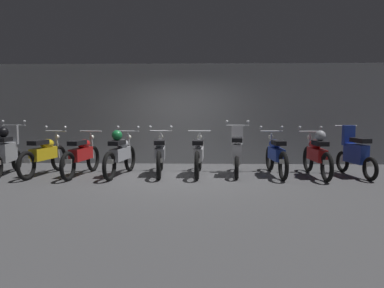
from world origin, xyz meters
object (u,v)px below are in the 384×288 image
(motorbike_slot_2, at_px, (82,155))
(motorbike_slot_3, at_px, (120,153))
(motorbike_slot_4, at_px, (160,154))
(motorbike_slot_9, at_px, (355,154))
(motorbike_slot_7, at_px, (276,155))
(motorbike_slot_5, at_px, (198,154))
(motorbike_slot_0, at_px, (7,151))
(motorbike_slot_8, at_px, (317,154))
(motorbike_slot_6, at_px, (237,153))
(motorbike_slot_1, at_px, (44,154))

(motorbike_slot_2, bearing_deg, motorbike_slot_3, 1.18)
(motorbike_slot_4, xyz_separation_m, motorbike_slot_9, (4.56, -0.08, 0.03))
(motorbike_slot_7, bearing_deg, motorbike_slot_9, -0.97)
(motorbike_slot_2, xyz_separation_m, motorbike_slot_5, (2.74, 0.19, 0.00))
(motorbike_slot_0, bearing_deg, motorbike_slot_2, -3.79)
(motorbike_slot_0, relative_size, motorbike_slot_4, 0.86)
(motorbike_slot_8, bearing_deg, motorbike_slot_5, 176.82)
(motorbike_slot_9, bearing_deg, motorbike_slot_2, -178.82)
(motorbike_slot_4, bearing_deg, motorbike_slot_2, -173.50)
(motorbike_slot_0, bearing_deg, motorbike_slot_5, 0.85)
(motorbike_slot_8, height_order, motorbike_slot_9, motorbike_slot_9)
(motorbike_slot_6, relative_size, motorbike_slot_8, 0.86)
(motorbike_slot_2, height_order, motorbike_slot_6, motorbike_slot_6)
(motorbike_slot_1, distance_m, motorbike_slot_4, 2.74)
(motorbike_slot_3, xyz_separation_m, motorbike_slot_4, (0.91, 0.19, -0.04))
(motorbike_slot_1, xyz_separation_m, motorbike_slot_7, (5.47, 0.11, 0.00))
(motorbike_slot_3, height_order, motorbike_slot_9, motorbike_slot_9)
(motorbike_slot_8, bearing_deg, motorbike_slot_4, 177.33)
(motorbike_slot_4, bearing_deg, motorbike_slot_8, -2.67)
(motorbike_slot_1, distance_m, motorbike_slot_8, 6.38)
(motorbike_slot_2, bearing_deg, motorbike_slot_7, 2.04)
(motorbike_slot_3, relative_size, motorbike_slot_4, 1.00)
(motorbike_slot_1, height_order, motorbike_slot_9, motorbike_slot_9)
(motorbike_slot_5, distance_m, motorbike_slot_6, 0.92)
(motorbike_slot_7, distance_m, motorbike_slot_9, 1.82)
(motorbike_slot_0, distance_m, motorbike_slot_4, 3.65)
(motorbike_slot_3, bearing_deg, motorbike_slot_0, 177.86)
(motorbike_slot_7, height_order, motorbike_slot_9, motorbike_slot_9)
(motorbike_slot_3, relative_size, motorbike_slot_9, 1.16)
(motorbike_slot_1, distance_m, motorbike_slot_9, 7.29)
(motorbike_slot_5, xyz_separation_m, motorbike_slot_9, (3.64, -0.06, 0.03))
(motorbike_slot_2, relative_size, motorbike_slot_6, 1.16)
(motorbike_slot_2, relative_size, motorbike_slot_9, 1.16)
(motorbike_slot_4, distance_m, motorbike_slot_7, 2.74)
(motorbike_slot_2, distance_m, motorbike_slot_6, 3.66)
(motorbike_slot_7, bearing_deg, motorbike_slot_3, -177.74)
(motorbike_slot_4, xyz_separation_m, motorbike_slot_5, (0.92, -0.02, -0.00))
(motorbike_slot_7, bearing_deg, motorbike_slot_5, 179.16)
(motorbike_slot_0, distance_m, motorbike_slot_3, 2.75)
(motorbike_slot_1, height_order, motorbike_slot_8, same)
(motorbike_slot_3, xyz_separation_m, motorbike_slot_6, (2.74, 0.22, -0.00))
(motorbike_slot_6, distance_m, motorbike_slot_8, 1.83)
(motorbike_slot_2, height_order, motorbike_slot_5, same)
(motorbike_slot_1, bearing_deg, motorbike_slot_4, 3.27)
(motorbike_slot_1, bearing_deg, motorbike_slot_2, -3.24)
(motorbike_slot_2, bearing_deg, motorbike_slot_0, 176.21)
(motorbike_slot_3, distance_m, motorbike_slot_6, 2.75)
(motorbike_slot_4, distance_m, motorbike_slot_9, 4.56)
(motorbike_slot_7, bearing_deg, motorbike_slot_1, -178.84)
(motorbike_slot_2, xyz_separation_m, motorbike_slot_8, (5.47, 0.04, 0.04))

